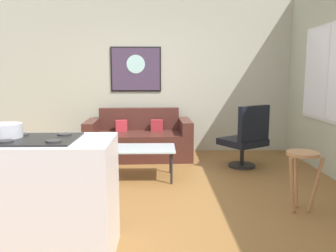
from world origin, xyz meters
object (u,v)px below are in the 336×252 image
armchair (246,138)px  bar_stool (302,165)px  coffee_table (136,150)px  couch (139,141)px  wall_painting (136,69)px  mixing_bowl (3,132)px

armchair → bar_stool: 1.68m
coffee_table → armchair: armchair is taller
couch → coffee_table: (0.03, -1.20, 0.11)m
coffee_table → armchair: size_ratio=1.10×
wall_painting → bar_stool: bearing=-56.3°
couch → mixing_bowl: 3.37m
mixing_bowl → wall_painting: 3.81m
mixing_bowl → wall_painting: wall_painting is taller
bar_stool → couch: bearing=127.9°
mixing_bowl → coffee_table: bearing=66.9°
wall_painting → couch: bearing=-81.7°
couch → armchair: armchair is taller
couch → wall_painting: size_ratio=1.97×
armchair → wall_painting: 2.38m
armchair → mixing_bowl: (-2.50, -2.49, 0.52)m
couch → bar_stool: size_ratio=2.84×
couch → bar_stool: bearing=-52.1°
armchair → mixing_bowl: bearing=-135.1°
armchair → mixing_bowl: size_ratio=3.49×
coffee_table → wall_painting: wall_painting is taller
couch → armchair: size_ratio=1.85×
bar_stool → mixing_bowl: (-2.67, -0.82, 0.50)m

